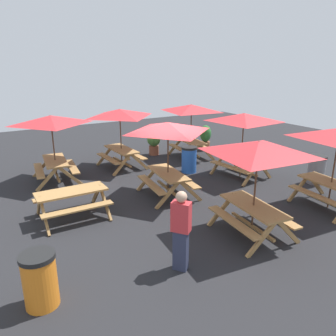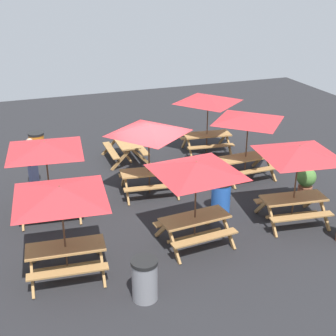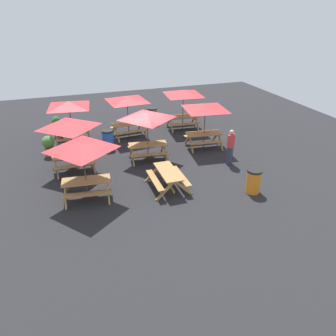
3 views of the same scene
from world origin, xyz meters
name	(u,v)px [view 3 (image 3 of 3)]	position (x,y,z in m)	size (l,w,h in m)	color
ground_plane	(143,157)	(0.00, 0.00, 0.00)	(26.96, 26.96, 0.00)	#232326
picnic_table_0	(147,119)	(0.19, -0.28, 1.99)	(2.22, 2.22, 2.34)	#A87A44
picnic_table_1	(183,95)	(3.32, 3.18, 1.99)	(2.82, 2.82, 2.34)	#A87A44
picnic_table_2	(168,176)	(0.17, -3.24, 0.56)	(1.55, 1.81, 0.81)	#A87A44
picnic_table_3	(82,150)	(-2.99, -2.92, 1.99)	(2.22, 2.22, 2.34)	#A87A44
picnic_table_4	(205,110)	(3.31, 0.18, 1.99)	(2.81, 2.81, 2.34)	#A87A44
picnic_table_5	(69,107)	(-3.04, 2.83, 1.99)	(2.80, 2.80, 2.34)	#A87A44
picnic_table_6	(127,102)	(-0.02, 2.93, 1.99)	(2.82, 2.82, 2.34)	#A87A44
picnic_table_7	(69,128)	(-3.26, -0.33, 1.99)	(2.08, 2.08, 2.34)	#A87A44
trash_bin_orange	(253,181)	(3.23, -4.63, 0.49)	(0.59, 0.59, 0.98)	orange
trash_bin_gray	(152,116)	(1.87, 4.62, 0.49)	(0.59, 0.59, 0.98)	gray
trash_bin_blue	(108,139)	(-1.40, 1.61, 0.49)	(0.59, 0.59, 0.98)	blue
potted_plant_0	(57,126)	(-3.77, 4.19, 0.64)	(0.53, 0.53, 1.18)	#935138
potted_plant_1	(49,145)	(-4.28, 1.68, 0.57)	(0.59, 0.59, 1.00)	#935138
person_standing	(231,146)	(3.60, -2.06, 0.89)	(0.42, 0.39, 1.67)	#2D334C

